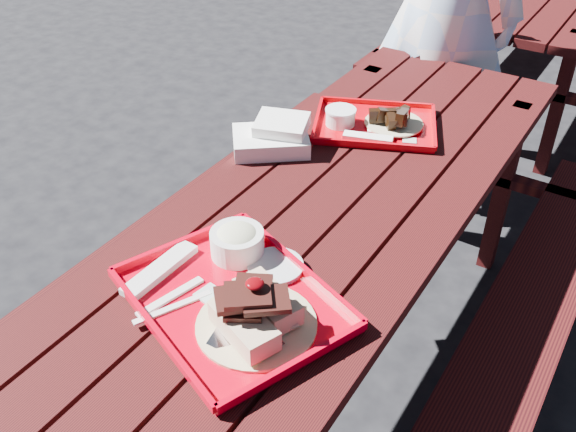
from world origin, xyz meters
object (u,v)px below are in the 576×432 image
object	(u,v)px
picnic_table_near	(315,262)
person	(445,4)
near_tray	(240,288)
far_tray	(373,122)
picnic_table_far	(553,4)

from	to	relation	value
picnic_table_near	person	distance (m)	1.41
near_tray	far_tray	world-z (taller)	near_tray
picnic_table_near	near_tray	size ratio (longest dim) A/B	3.94
picnic_table_far	person	xyz separation A→B (m)	(-0.17, -1.45, 0.37)
near_tray	person	bearing A→B (deg)	96.73
picnic_table_near	person	world-z (taller)	person
picnic_table_near	near_tray	world-z (taller)	near_tray
picnic_table_far	far_tray	size ratio (longest dim) A/B	4.88
near_tray	picnic_table_near	bearing A→B (deg)	94.73
near_tray	far_tray	xyz separation A→B (m)	(-0.11, 0.92, -0.02)
person	picnic_table_near	bearing A→B (deg)	104.78
near_tray	far_tray	size ratio (longest dim) A/B	1.24
near_tray	far_tray	bearing A→B (deg)	97.09
picnic_table_near	near_tray	xyz separation A→B (m)	(0.03, -0.41, 0.23)
picnic_table_near	person	xyz separation A→B (m)	(-0.17, 1.35, 0.37)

